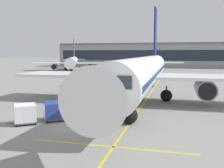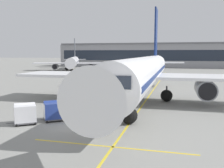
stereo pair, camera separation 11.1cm
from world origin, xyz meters
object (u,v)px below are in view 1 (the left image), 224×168
(belt_loader, at_px, (87,108))
(ground_crew_by_loader, at_px, (74,109))
(safety_cone_engine_keepout, at_px, (90,102))
(ground_crew_by_carts, at_px, (56,109))
(ground_crew_marshaller, at_px, (81,107))
(baggage_cart_lead, at_px, (54,110))
(distant_airplane, at_px, (72,62))
(parked_airplane, at_px, (144,72))
(safety_cone_wingtip, at_px, (84,104))
(baggage_cart_second, at_px, (25,113))

(belt_loader, bearing_deg, ground_crew_by_loader, -128.21)
(ground_crew_by_loader, bearing_deg, safety_cone_engine_keepout, 95.11)
(ground_crew_by_carts, relative_size, safety_cone_engine_keepout, 2.23)
(ground_crew_marshaller, bearing_deg, ground_crew_by_carts, -140.05)
(belt_loader, relative_size, safety_cone_engine_keepout, 6.12)
(baggage_cart_lead, xyz_separation_m, distant_airplane, (-27.44, 68.65, 2.20))
(baggage_cart_lead, height_order, ground_crew_by_carts, baggage_cart_lead)
(safety_cone_engine_keepout, bearing_deg, parked_airplane, 33.20)
(parked_airplane, height_order, ground_crew_marshaller, parked_airplane)
(parked_airplane, height_order, safety_cone_wingtip, parked_airplane)
(parked_airplane, distance_m, baggage_cart_second, 16.82)
(ground_crew_by_loader, bearing_deg, safety_cone_wingtip, 101.07)
(ground_crew_marshaller, bearing_deg, safety_cone_engine_keepout, 99.48)
(baggage_cart_second, relative_size, distant_airplane, 0.07)
(ground_crew_by_loader, relative_size, safety_cone_engine_keepout, 2.23)
(baggage_cart_second, distance_m, ground_crew_by_loader, 4.77)
(ground_crew_by_loader, xyz_separation_m, ground_crew_by_carts, (-1.69, -0.70, 0.00))
(ground_crew_by_loader, relative_size, distant_airplane, 0.05)
(baggage_cart_lead, relative_size, baggage_cart_second, 1.00)
(baggage_cart_lead, height_order, baggage_cart_second, same)
(ground_crew_by_loader, bearing_deg, ground_crew_marshaller, 71.02)
(parked_airplane, bearing_deg, baggage_cart_second, -123.94)
(ground_crew_by_loader, bearing_deg, baggage_cart_lead, -140.57)
(safety_cone_engine_keepout, xyz_separation_m, distant_airplane, (-28.43, 60.80, 2.82))
(parked_airplane, relative_size, safety_cone_wingtip, 58.85)
(belt_loader, bearing_deg, baggage_cart_second, -136.51)
(ground_crew_marshaller, height_order, safety_cone_wingtip, ground_crew_marshaller)
(baggage_cart_lead, bearing_deg, ground_crew_by_loader, 39.43)
(safety_cone_wingtip, bearing_deg, baggage_cart_second, -106.22)
(distant_airplane, bearing_deg, ground_crew_by_carts, -68.12)
(distant_airplane, bearing_deg, parked_airplane, -58.59)
(ground_crew_by_loader, bearing_deg, parked_airplane, 62.05)
(parked_airplane, distance_m, belt_loader, 10.97)
(ground_crew_by_carts, bearing_deg, ground_crew_by_loader, 22.66)
(belt_loader, height_order, ground_crew_marshaller, belt_loader)
(parked_airplane, bearing_deg, belt_loader, -116.46)
(baggage_cart_lead, bearing_deg, ground_crew_marshaller, 50.05)
(parked_airplane, bearing_deg, baggage_cart_lead, -121.19)
(baggage_cart_second, xyz_separation_m, ground_crew_by_loader, (3.61, 3.11, -0.00))
(ground_crew_by_carts, xyz_separation_m, safety_cone_wingtip, (0.60, 6.25, -0.62))
(baggage_cart_second, height_order, ground_crew_by_loader, baggage_cart_second)
(baggage_cart_lead, distance_m, ground_crew_marshaller, 2.99)
(ground_crew_marshaller, distance_m, safety_cone_engine_keepout, 5.66)
(baggage_cart_lead, distance_m, ground_crew_by_carts, 0.60)
(baggage_cart_lead, relative_size, ground_crew_by_carts, 1.54)
(safety_cone_engine_keepout, bearing_deg, safety_cone_wingtip, -116.69)
(parked_airplane, relative_size, ground_crew_by_carts, 25.87)
(baggage_cart_lead, distance_m, baggage_cart_second, 2.72)
(belt_loader, bearing_deg, safety_cone_engine_keepout, 106.07)
(ground_crew_by_carts, distance_m, distant_airplane, 73.37)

